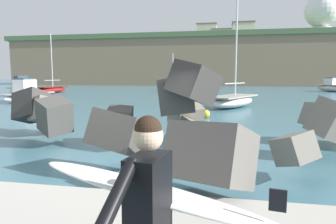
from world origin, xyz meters
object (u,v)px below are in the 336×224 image
at_px(station_building_west, 222,36).
at_px(boat_mid_right, 232,101).
at_px(mooring_buoy_inner, 206,114).
at_px(boat_mid_centre, 332,87).
at_px(surfer_with_board, 150,212).
at_px(boat_near_left, 21,90).
at_px(boat_near_right, 28,95).
at_px(boat_mid_left, 51,89).
at_px(station_building_east, 243,30).
at_px(station_building_central, 207,34).
at_px(boat_near_centre, 171,88).
at_px(radar_dome, 321,12).

bearing_deg(station_building_west, boat_mid_right, -88.86).
bearing_deg(boat_mid_right, mooring_buoy_inner, -105.01).
bearing_deg(boat_mid_centre, surfer_with_board, -109.40).
height_order(boat_near_left, boat_near_right, boat_near_left).
bearing_deg(boat_mid_centre, boat_mid_right, -120.33).
relative_size(boat_mid_left, mooring_buoy_inner, 18.58).
relative_size(boat_near_right, station_building_east, 1.04).
distance_m(boat_near_right, station_building_west, 77.30).
bearing_deg(station_building_central, station_building_east, -53.23).
bearing_deg(boat_mid_left, boat_near_right, -65.47).
xyz_separation_m(boat_near_left, boat_near_right, (5.28, -6.08, -0.10)).
height_order(boat_mid_left, boat_mid_right, boat_mid_left).
height_order(boat_near_centre, station_building_west, station_building_west).
distance_m(boat_near_right, boat_mid_right, 18.20).
distance_m(boat_near_left, radar_dome, 74.44).
relative_size(mooring_buoy_inner, station_building_central, 0.07).
relative_size(surfer_with_board, station_building_central, 0.32).
xyz_separation_m(radar_dome, station_building_central, (-30.17, 15.17, -2.61)).
xyz_separation_m(boat_near_centre, boat_mid_centre, (23.64, 3.70, 0.21)).
height_order(boat_near_left, boat_near_centre, boat_near_centre).
height_order(boat_near_left, station_building_east, station_building_east).
height_order(boat_near_right, station_building_east, station_building_east).
distance_m(boat_near_centre, boat_near_right, 22.54).
distance_m(station_building_central, station_building_east, 17.87).
bearing_deg(boat_near_right, station_building_east, 70.26).
bearing_deg(station_building_east, boat_near_right, -109.74).
height_order(boat_near_centre, boat_mid_left, boat_mid_left).
xyz_separation_m(surfer_with_board, station_building_east, (5.24, 84.10, 13.58)).
distance_m(station_building_west, station_building_central, 5.57).
bearing_deg(boat_mid_left, surfer_with_board, -57.14).
xyz_separation_m(boat_near_left, radar_dome, (46.97, 54.89, 17.93)).
distance_m(radar_dome, station_building_west, 28.61).
relative_size(boat_near_centre, boat_near_right, 0.92).
relative_size(boat_mid_centre, mooring_buoy_inner, 11.98).
height_order(boat_near_right, boat_mid_left, boat_mid_left).
relative_size(mooring_buoy_inner, station_building_east, 0.07).
distance_m(boat_mid_centre, station_building_east, 41.85).
distance_m(boat_near_centre, station_building_west, 56.09).
relative_size(surfer_with_board, mooring_buoy_inner, 4.82).
bearing_deg(boat_near_left, station_building_west, 72.19).
height_order(radar_dome, station_building_central, radar_dome).
bearing_deg(station_building_east, station_building_west, 114.56).
relative_size(boat_near_right, station_building_central, 0.96).
distance_m(boat_near_left, boat_mid_centre, 42.54).
xyz_separation_m(boat_near_left, station_building_west, (21.86, 68.06, 14.14)).
height_order(surfer_with_board, boat_near_right, boat_near_right).
height_order(boat_near_right, radar_dome, radar_dome).
xyz_separation_m(surfer_with_board, boat_near_right, (-16.96, 22.23, -0.64)).
bearing_deg(boat_mid_left, radar_dome, 44.56).
xyz_separation_m(surfer_with_board, mooring_buoy_inner, (-0.44, 14.49, -1.06)).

